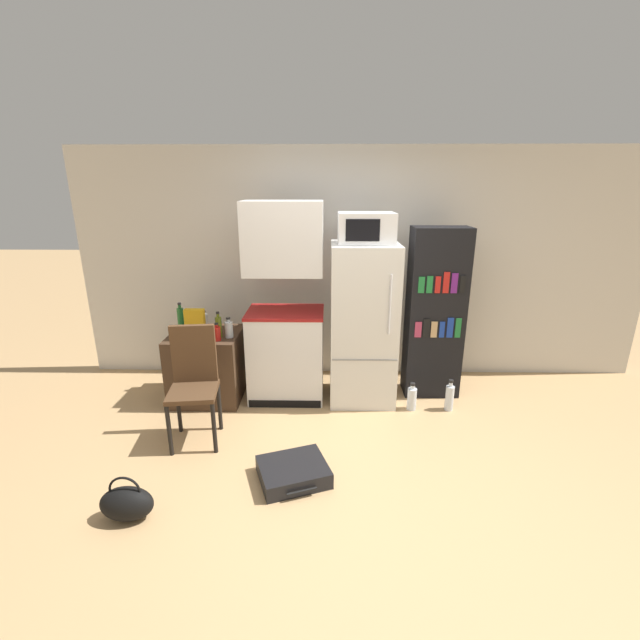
{
  "coord_description": "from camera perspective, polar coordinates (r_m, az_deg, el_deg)",
  "views": [
    {
      "loc": [
        -0.2,
        -2.83,
        2.16
      ],
      "look_at": [
        -0.26,
        0.85,
        1.0
      ],
      "focal_mm": 24.0,
      "sensor_mm": 36.0,
      "label": 1
    }
  ],
  "objects": [
    {
      "name": "bottle_green_tall",
      "position": [
        4.72,
        -18.08,
        0.3
      ],
      "size": [
        0.07,
        0.07,
        0.28
      ],
      "color": "#1E6028",
      "rests_on": "side_table"
    },
    {
      "name": "suitcase_large_flat",
      "position": [
        3.48,
        -3.58,
        -19.56
      ],
      "size": [
        0.62,
        0.57,
        0.13
      ],
      "rotation": [
        0.0,
        0.0,
        0.35
      ],
      "color": "black",
      "rests_on": "ground_plane"
    },
    {
      "name": "water_bottle_front",
      "position": [
        4.53,
        16.88,
        -9.83
      ],
      "size": [
        0.08,
        0.08,
        0.33
      ],
      "color": "silver",
      "rests_on": "ground_plane"
    },
    {
      "name": "refrigerator",
      "position": [
        4.35,
        5.76,
        -0.58
      ],
      "size": [
        0.66,
        0.64,
        1.63
      ],
      "color": "silver",
      "rests_on": "ground_plane"
    },
    {
      "name": "bottle_milk_white",
      "position": [
        4.73,
        -15.15,
        0.02
      ],
      "size": [
        0.07,
        0.07,
        0.17
      ],
      "color": "white",
      "rests_on": "side_table"
    },
    {
      "name": "wall_back",
      "position": [
        4.93,
        5.69,
        7.2
      ],
      "size": [
        6.4,
        0.1,
        2.57
      ],
      "color": "beige",
      "rests_on": "ground_plane"
    },
    {
      "name": "bottle_clear_short",
      "position": [
        4.33,
        -12.06,
        -1.18
      ],
      "size": [
        0.08,
        0.08,
        0.2
      ],
      "color": "silver",
      "rests_on": "side_table"
    },
    {
      "name": "bookshelf",
      "position": [
        4.59,
        15.07,
        0.8
      ],
      "size": [
        0.57,
        0.34,
        1.78
      ],
      "color": "black",
      "rests_on": "ground_plane"
    },
    {
      "name": "water_bottle_middle",
      "position": [
        4.45,
        12.14,
        -10.16
      ],
      "size": [
        0.09,
        0.09,
        0.29
      ],
      "color": "silver",
      "rests_on": "ground_plane"
    },
    {
      "name": "handbag",
      "position": [
        3.38,
        -24.37,
        -21.36
      ],
      "size": [
        0.36,
        0.2,
        0.33
      ],
      "color": "black",
      "rests_on": "ground_plane"
    },
    {
      "name": "kitchen_hutch",
      "position": [
        4.35,
        -4.66,
        1.11
      ],
      "size": [
        0.78,
        0.57,
        2.03
      ],
      "color": "white",
      "rests_on": "ground_plane"
    },
    {
      "name": "chair",
      "position": [
        3.88,
        -16.47,
        -7.02
      ],
      "size": [
        0.44,
        0.45,
        1.02
      ],
      "rotation": [
        0.0,
        0.0,
        0.12
      ],
      "color": "black",
      "rests_on": "ground_plane"
    },
    {
      "name": "bottle_ketchup_red",
      "position": [
        4.27,
        -13.6,
        -1.73
      ],
      "size": [
        0.08,
        0.08,
        0.18
      ],
      "color": "#AD1914",
      "rests_on": "side_table"
    },
    {
      "name": "ground_plane",
      "position": [
        3.57,
        4.24,
        -19.83
      ],
      "size": [
        24.0,
        24.0,
        0.0
      ],
      "primitive_type": "plane",
      "color": "tan"
    },
    {
      "name": "bottle_olive_oil",
      "position": [
        4.35,
        -13.36,
        -0.84
      ],
      "size": [
        0.06,
        0.06,
        0.26
      ],
      "color": "#566619",
      "rests_on": "side_table"
    },
    {
      "name": "bowl",
      "position": [
        4.6,
        -17.21,
        -1.29
      ],
      "size": [
        0.16,
        0.16,
        0.05
      ],
      "color": "silver",
      "rests_on": "side_table"
    },
    {
      "name": "cereal_box",
      "position": [
        4.36,
        -16.3,
        -0.51
      ],
      "size": [
        0.19,
        0.07,
        0.3
      ],
      "color": "gold",
      "rests_on": "side_table"
    },
    {
      "name": "side_table",
      "position": [
        4.65,
        -14.75,
        -5.9
      ],
      "size": [
        0.7,
        0.66,
        0.72
      ],
      "color": "#422D1E",
      "rests_on": "ground_plane"
    },
    {
      "name": "microwave",
      "position": [
        4.16,
        6.17,
        12.09
      ],
      "size": [
        0.53,
        0.41,
        0.29
      ],
      "color": "silver",
      "rests_on": "refrigerator"
    }
  ]
}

